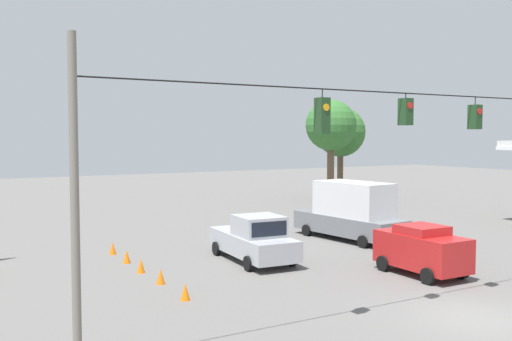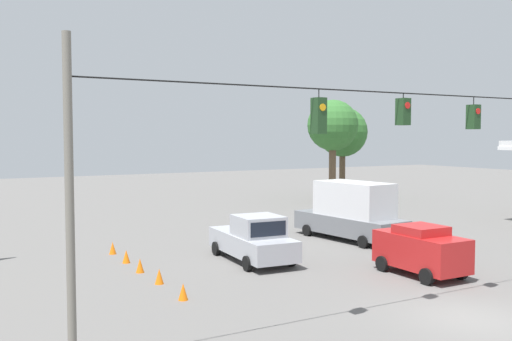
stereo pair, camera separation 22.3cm
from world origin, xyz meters
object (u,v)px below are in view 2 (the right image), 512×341
at_px(sedan_red_crossing_near, 421,249).
at_px(traffic_cone_fourth, 126,256).
at_px(pickup_truck_silver_withflow_mid, 254,240).
at_px(traffic_cone_fifth, 113,248).
at_px(traffic_cone_nearest, 183,292).
at_px(traffic_cone_third, 140,266).
at_px(box_truck_grey_oncoming_far, 352,212).
at_px(tree_horizon_left, 333,126).
at_px(overhead_signal_span, 439,156).
at_px(tree_horizon_right, 343,133).
at_px(traffic_cone_second, 159,276).

bearing_deg(sedan_red_crossing_near, traffic_cone_fourth, -39.80).
relative_size(pickup_truck_silver_withflow_mid, traffic_cone_fifth, 9.47).
height_order(traffic_cone_nearest, traffic_cone_third, same).
bearing_deg(box_truck_grey_oncoming_far, tree_horizon_left, -123.83).
height_order(sedan_red_crossing_near, tree_horizon_left, tree_horizon_left).
bearing_deg(pickup_truck_silver_withflow_mid, overhead_signal_span, 101.50).
bearing_deg(traffic_cone_nearest, pickup_truck_silver_withflow_mid, -141.10).
bearing_deg(pickup_truck_silver_withflow_mid, traffic_cone_nearest, 38.90).
relative_size(traffic_cone_third, tree_horizon_left, 0.07).
bearing_deg(sedan_red_crossing_near, traffic_cone_third, -31.86).
xyz_separation_m(sedan_red_crossing_near, box_truck_grey_oncoming_far, (-2.61, -7.54, 0.49)).
height_order(sedan_red_crossing_near, traffic_cone_third, sedan_red_crossing_near).
bearing_deg(overhead_signal_span, traffic_cone_fourth, -58.83).
xyz_separation_m(pickup_truck_silver_withflow_mid, sedan_red_crossing_near, (-4.58, 5.60, 0.07)).
relative_size(sedan_red_crossing_near, tree_horizon_left, 0.45).
bearing_deg(tree_horizon_right, overhead_signal_span, 56.85).
bearing_deg(tree_horizon_left, box_truck_grey_oncoming_far, 56.17).
xyz_separation_m(pickup_truck_silver_withflow_mid, box_truck_grey_oncoming_far, (-7.19, -1.94, 0.57)).
bearing_deg(tree_horizon_right, pickup_truck_silver_withflow_mid, 43.56).
relative_size(tree_horizon_left, tree_horizon_right, 1.04).
distance_m(overhead_signal_span, traffic_cone_third, 12.58).
distance_m(overhead_signal_span, sedan_red_crossing_near, 5.85).
bearing_deg(traffic_cone_second, traffic_cone_fifth, -89.92).
distance_m(traffic_cone_second, tree_horizon_left, 28.43).
distance_m(pickup_truck_silver_withflow_mid, traffic_cone_third, 5.19).
bearing_deg(tree_horizon_right, box_truck_grey_oncoming_far, 52.97).
bearing_deg(traffic_cone_third, tree_horizon_left, -144.57).
xyz_separation_m(pickup_truck_silver_withflow_mid, traffic_cone_fourth, (5.08, -2.46, -0.68)).
distance_m(traffic_cone_second, traffic_cone_fourth, 4.14).
height_order(traffic_cone_fifth, tree_horizon_left, tree_horizon_left).
bearing_deg(sedan_red_crossing_near, traffic_cone_nearest, -8.69).
bearing_deg(overhead_signal_span, traffic_cone_fifth, -63.11).
bearing_deg(tree_horizon_right, traffic_cone_fifth, 29.99).
relative_size(pickup_truck_silver_withflow_mid, traffic_cone_second, 9.47).
xyz_separation_m(overhead_signal_span, traffic_cone_third, (6.95, -9.40, -4.66)).
height_order(box_truck_grey_oncoming_far, traffic_cone_fifth, box_truck_grey_oncoming_far).
bearing_deg(traffic_cone_fourth, overhead_signal_span, 121.17).
bearing_deg(box_truck_grey_oncoming_far, traffic_cone_fifth, -12.42).
relative_size(sedan_red_crossing_near, traffic_cone_fourth, 6.58).
xyz_separation_m(overhead_signal_span, tree_horizon_left, (-14.66, -24.77, 1.47)).
distance_m(pickup_truck_silver_withflow_mid, tree_horizon_right, 28.40).
distance_m(traffic_cone_second, tree_horizon_right, 33.36).
bearing_deg(box_truck_grey_oncoming_far, overhead_signal_span, 63.79).
xyz_separation_m(pickup_truck_silver_withflow_mid, traffic_cone_nearest, (5.10, 4.12, -0.68)).
height_order(sedan_red_crossing_near, traffic_cone_second, sedan_red_crossing_near).
distance_m(sedan_red_crossing_near, tree_horizon_right, 29.80).
bearing_deg(tree_horizon_right, sedan_red_crossing_near, 57.77).
height_order(sedan_red_crossing_near, traffic_cone_fourth, sedan_red_crossing_near).
xyz_separation_m(box_truck_grey_oncoming_far, traffic_cone_fourth, (12.28, -0.51, -1.25)).
relative_size(pickup_truck_silver_withflow_mid, box_truck_grey_oncoming_far, 0.81).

